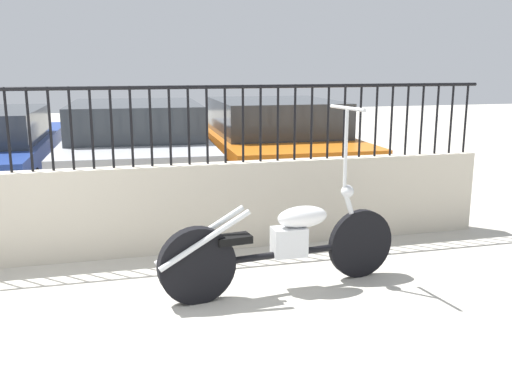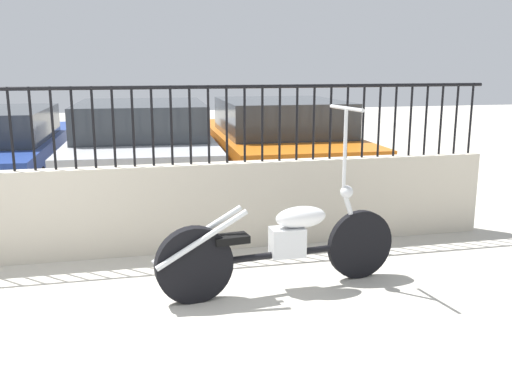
# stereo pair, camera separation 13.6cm
# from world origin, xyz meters

# --- Properties ---
(low_wall) EXTENTS (9.00, 0.18, 0.87)m
(low_wall) POSITION_xyz_m (0.00, 2.41, 0.44)
(low_wall) COLOR beige
(low_wall) RESTS_ON ground_plane
(fence_railing) EXTENTS (9.00, 0.04, 0.76)m
(fence_railing) POSITION_xyz_m (-0.00, 2.41, 1.38)
(fence_railing) COLOR black
(fence_railing) RESTS_ON low_wall
(motorcycle_black) EXTENTS (2.10, 0.55, 1.50)m
(motorcycle_black) POSITION_xyz_m (1.84, 1.19, 0.39)
(motorcycle_black) COLOR black
(motorcycle_black) RESTS_ON ground_plane
(car_silver) EXTENTS (2.09, 4.41, 1.33)m
(car_silver) POSITION_xyz_m (0.98, 4.93, 0.68)
(car_silver) COLOR black
(car_silver) RESTS_ON ground_plane
(car_orange) EXTENTS (2.06, 4.50, 1.32)m
(car_orange) POSITION_xyz_m (3.02, 5.22, 0.67)
(car_orange) COLOR black
(car_orange) RESTS_ON ground_plane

